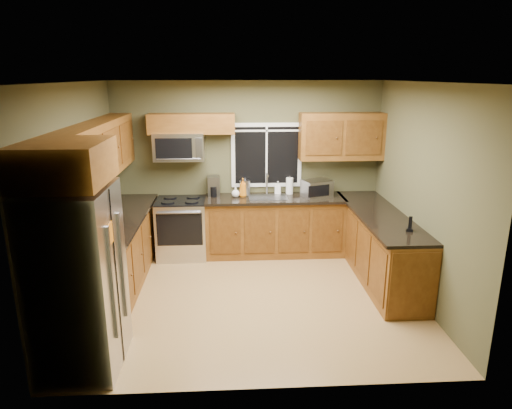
{
  "coord_description": "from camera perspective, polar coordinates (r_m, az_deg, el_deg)",
  "views": [
    {
      "loc": [
        -0.28,
        -5.36,
        2.78
      ],
      "look_at": [
        0.05,
        0.35,
        1.15
      ],
      "focal_mm": 32.0,
      "sensor_mm": 36.0,
      "label": 1
    }
  ],
  "objects": [
    {
      "name": "upper_cabinets_back_left",
      "position": [
        7.05,
        -8.05,
        9.98
      ],
      "size": [
        1.3,
        0.33,
        0.3
      ],
      "primitive_type": "cube",
      "color": "brown",
      "rests_on": "back_wall"
    },
    {
      "name": "base_cabinets_left",
      "position": [
        6.46,
        -16.77,
        -5.93
      ],
      "size": [
        0.6,
        2.65,
        0.9
      ],
      "primitive_type": "cube",
      "color": "brown",
      "rests_on": "ground"
    },
    {
      "name": "floor",
      "position": [
        6.04,
        -0.29,
        -11.48
      ],
      "size": [
        4.2,
        4.2,
        0.0
      ],
      "primitive_type": "plane",
      "color": "#9B7544",
      "rests_on": "ground"
    },
    {
      "name": "countertop_left",
      "position": [
        6.3,
        -16.88,
        -1.96
      ],
      "size": [
        0.65,
        2.65,
        0.04
      ],
      "primitive_type": "cube",
      "color": "black",
      "rests_on": "base_cabinets_left"
    },
    {
      "name": "back_wall",
      "position": [
        7.3,
        -1.05,
        4.62
      ],
      "size": [
        4.2,
        0.0,
        4.2
      ],
      "primitive_type": "plane",
      "rotation": [
        1.57,
        0.0,
        0.0
      ],
      "color": "#48472B",
      "rests_on": "ground"
    },
    {
      "name": "right_wall",
      "position": [
        6.03,
        20.04,
        1.22
      ],
      "size": [
        0.0,
        3.6,
        3.6
      ],
      "primitive_type": "plane",
      "rotation": [
        1.57,
        0.0,
        -1.57
      ],
      "color": "#48472B",
      "rests_on": "ground"
    },
    {
      "name": "ceiling",
      "position": [
        5.37,
        -0.33,
        15.06
      ],
      "size": [
        4.2,
        4.2,
        0.0
      ],
      "primitive_type": "plane",
      "rotation": [
        3.14,
        0.0,
        0.0
      ],
      "color": "white",
      "rests_on": "back_wall"
    },
    {
      "name": "sink",
      "position": [
        7.11,
        1.48,
        1.02
      ],
      "size": [
        0.6,
        0.42,
        0.36
      ],
      "color": "slate",
      "rests_on": "countertop_back"
    },
    {
      "name": "soap_bottle_a",
      "position": [
        7.11,
        -1.65,
        2.12
      ],
      "size": [
        0.12,
        0.12,
        0.29
      ],
      "primitive_type": "imported",
      "rotation": [
        0.0,
        0.0,
        -0.03
      ],
      "color": "orange",
      "rests_on": "countertop_back"
    },
    {
      "name": "upper_cabinets_left",
      "position": [
        6.13,
        -19.05,
        6.42
      ],
      "size": [
        0.33,
        2.65,
        0.72
      ],
      "primitive_type": "cube",
      "color": "brown",
      "rests_on": "left_wall"
    },
    {
      "name": "kettle",
      "position": [
        7.22,
        -1.39,
        2.24
      ],
      "size": [
        0.2,
        0.2,
        0.29
      ],
      "color": "#B7B7BC",
      "rests_on": "countertop_back"
    },
    {
      "name": "window",
      "position": [
        7.27,
        1.33,
        6.19
      ],
      "size": [
        1.12,
        0.03,
        1.02
      ],
      "color": "white",
      "rests_on": "back_wall"
    },
    {
      "name": "microwave",
      "position": [
        7.08,
        -9.59,
        7.17
      ],
      "size": [
        0.76,
        0.41,
        0.42
      ],
      "color": "#B7B7BC",
      "rests_on": "back_wall"
    },
    {
      "name": "front_wall",
      "position": [
        3.84,
        1.1,
        -5.93
      ],
      "size": [
        4.2,
        0.0,
        4.2
      ],
      "primitive_type": "plane",
      "rotation": [
        -1.57,
        0.0,
        0.0
      ],
      "color": "#48472B",
      "rests_on": "ground"
    },
    {
      "name": "toaster_oven",
      "position": [
        7.18,
        7.62,
        2.01
      ],
      "size": [
        0.5,
        0.45,
        0.26
      ],
      "color": "#B7B7BC",
      "rests_on": "countertop_back"
    },
    {
      "name": "upper_cabinets_back_right",
      "position": [
        7.26,
        10.62,
        8.37
      ],
      "size": [
        1.3,
        0.33,
        0.72
      ],
      "primitive_type": "cube",
      "color": "brown",
      "rests_on": "back_wall"
    },
    {
      "name": "left_wall",
      "position": [
        5.84,
        -21.37,
        0.61
      ],
      "size": [
        0.0,
        3.6,
        3.6
      ],
      "primitive_type": "plane",
      "rotation": [
        1.57,
        0.0,
        1.57
      ],
      "color": "#48472B",
      "rests_on": "ground"
    },
    {
      "name": "coffee_maker",
      "position": [
        7.2,
        -5.32,
        2.24
      ],
      "size": [
        0.2,
        0.26,
        0.31
      ],
      "color": "slate",
      "rests_on": "countertop_back"
    },
    {
      "name": "upper_cabinet_over_fridge",
      "position": [
        4.38,
        -22.83,
        4.8
      ],
      "size": [
        0.72,
        0.9,
        0.38
      ],
      "primitive_type": "cube",
      "color": "brown",
      "rests_on": "left_wall"
    },
    {
      "name": "refrigerator",
      "position": [
        4.7,
        -21.33,
        -8.81
      ],
      "size": [
        0.74,
        0.9,
        1.8
      ],
      "color": "#B7B7BC",
      "rests_on": "ground"
    },
    {
      "name": "range",
      "position": [
        7.25,
        -9.24,
        -2.89
      ],
      "size": [
        0.76,
        0.69,
        0.94
      ],
      "color": "#B7B7BC",
      "rests_on": "ground"
    },
    {
      "name": "countertop_back",
      "position": [
        7.12,
        2.41,
        0.75
      ],
      "size": [
        2.17,
        0.65,
        0.04
      ],
      "primitive_type": "cube",
      "color": "black",
      "rests_on": "base_cabinets_back"
    },
    {
      "name": "paper_towel_roll",
      "position": [
        7.3,
        4.21,
        2.34
      ],
      "size": [
        0.13,
        0.13,
        0.29
      ],
      "color": "white",
      "rests_on": "countertop_back"
    },
    {
      "name": "soap_bottle_b",
      "position": [
        7.31,
        2.76,
        2.13
      ],
      "size": [
        0.11,
        0.11,
        0.2
      ],
      "primitive_type": "imported",
      "rotation": [
        0.0,
        0.0,
        -0.22
      ],
      "color": "white",
      "rests_on": "countertop_back"
    },
    {
      "name": "base_cabinets_peninsula",
      "position": [
        6.68,
        15.14,
        -5.1
      ],
      "size": [
        0.6,
        2.52,
        0.9
      ],
      "color": "brown",
      "rests_on": "ground"
    },
    {
      "name": "soap_bottle_c",
      "position": [
        7.11,
        -2.57,
        1.57
      ],
      "size": [
        0.16,
        0.16,
        0.16
      ],
      "primitive_type": "imported",
      "rotation": [
        0.0,
        0.0,
        -0.39
      ],
      "color": "white",
      "rests_on": "countertop_back"
    },
    {
      "name": "cordless_phone",
      "position": [
        5.88,
        18.69,
        -2.64
      ],
      "size": [
        0.11,
        0.11,
        0.19
      ],
      "color": "black",
      "rests_on": "countertop_peninsula"
    },
    {
      "name": "base_cabinets_back",
      "position": [
        7.28,
        2.35,
        -2.78
      ],
      "size": [
        2.17,
        0.6,
        0.9
      ],
      "primitive_type": "cube",
      "color": "brown",
      "rests_on": "ground"
    },
    {
      "name": "countertop_peninsula",
      "position": [
        6.53,
        15.2,
        -1.22
      ],
      "size": [
        0.65,
        2.5,
        0.04
      ],
      "primitive_type": "cube",
      "color": "black",
      "rests_on": "base_cabinets_peninsula"
    }
  ]
}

